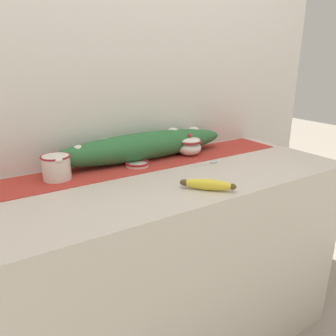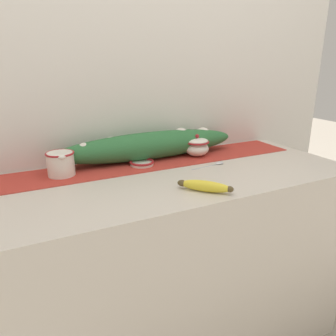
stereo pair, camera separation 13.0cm
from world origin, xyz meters
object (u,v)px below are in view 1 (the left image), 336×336
Objects in this scene: cream_pitcher at (56,166)px; spoon at (212,162)px; sugar_bowl at (189,146)px; small_dish at (137,164)px; banana at (208,185)px.

cream_pitcher reaches higher than spoon.
sugar_bowl is at bearing -0.08° from cream_pitcher.
cream_pitcher reaches higher than small_dish.
sugar_bowl is (0.65, -0.00, -0.01)m from cream_pitcher.
banana is 0.33m from spoon.
small_dish is 0.62× the size of spoon.
cream_pitcher is at bearing 176.49° from small_dish.
small_dish reaches higher than spoon.
small_dish is at bearing -3.51° from cream_pitcher.
cream_pitcher is 0.75× the size of spoon.
sugar_bowl reaches higher than banana.
sugar_bowl reaches higher than spoon.
banana is (0.09, -0.38, 0.01)m from small_dish.
banana is at bearing -138.76° from spoon.
sugar_bowl is 0.17m from spoon.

